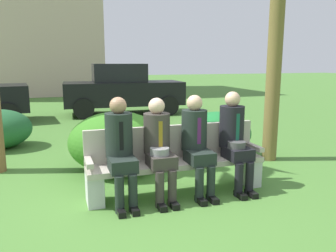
{
  "coord_description": "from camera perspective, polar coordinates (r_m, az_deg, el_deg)",
  "views": [
    {
      "loc": [
        -1.11,
        -3.99,
        1.75
      ],
      "look_at": [
        0.38,
        0.48,
        0.85
      ],
      "focal_mm": 36.17,
      "sensor_mm": 36.0,
      "label": 1
    }
  ],
  "objects": [
    {
      "name": "ground_plane",
      "position": [
        4.49,
        -2.76,
        -12.1
      ],
      "size": [
        80.0,
        80.0,
        0.0
      ],
      "primitive_type": "plane",
      "color": "#487A31"
    },
    {
      "name": "park_bench",
      "position": [
        4.58,
        1.35,
        -5.83
      ],
      "size": [
        2.39,
        0.44,
        0.9
      ],
      "color": "#B7AD9E",
      "rests_on": "ground"
    },
    {
      "name": "seated_man_leftmost",
      "position": [
        4.19,
        -8.02,
        -3.25
      ],
      "size": [
        0.34,
        0.72,
        1.33
      ],
      "color": "#1E2823",
      "rests_on": "ground"
    },
    {
      "name": "seated_man_centerleft",
      "position": [
        4.29,
        -1.55,
        -3.02
      ],
      "size": [
        0.34,
        0.72,
        1.3
      ],
      "color": "#38332D",
      "rests_on": "ground"
    },
    {
      "name": "seated_man_centerright",
      "position": [
        4.47,
        4.84,
        -2.31
      ],
      "size": [
        0.34,
        0.72,
        1.32
      ],
      "color": "#1E2823",
      "rests_on": "ground"
    },
    {
      "name": "seated_man_rightmost",
      "position": [
        4.72,
        11.13,
        -1.66
      ],
      "size": [
        0.34,
        0.72,
        1.35
      ],
      "color": "black",
      "rests_on": "ground"
    },
    {
      "name": "shrub_near_bench",
      "position": [
        6.48,
        8.24,
        -1.23
      ],
      "size": [
        1.31,
        1.2,
        0.82
      ],
      "primitive_type": "ellipsoid",
      "color": "#1F7734",
      "rests_on": "ground"
    },
    {
      "name": "shrub_mid_lawn",
      "position": [
        5.53,
        -8.63,
        -2.58
      ],
      "size": [
        1.54,
        1.41,
        0.96
      ],
      "primitive_type": "ellipsoid",
      "color": "#357720",
      "rests_on": "ground"
    },
    {
      "name": "parked_car_far",
      "position": [
        11.55,
        -7.63,
        6.18
      ],
      "size": [
        3.97,
        1.86,
        1.68
      ],
      "color": "black",
      "rests_on": "ground"
    }
  ]
}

